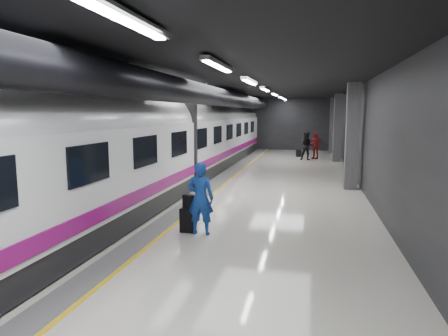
# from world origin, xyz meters

# --- Properties ---
(ground) EXTENTS (40.00, 40.00, 0.00)m
(ground) POSITION_xyz_m (0.00, 0.00, 0.00)
(ground) COLOR silver
(ground) RESTS_ON ground
(platform_hall) EXTENTS (10.02, 40.02, 4.51)m
(platform_hall) POSITION_xyz_m (-0.29, 0.96, 3.54)
(platform_hall) COLOR black
(platform_hall) RESTS_ON ground
(train) EXTENTS (3.05, 38.00, 4.05)m
(train) POSITION_xyz_m (-3.25, -0.00, 2.07)
(train) COLOR black
(train) RESTS_ON ground
(traveler_main) EXTENTS (0.72, 0.48, 1.96)m
(traveler_main) POSITION_xyz_m (0.03, -5.66, 0.98)
(traveler_main) COLOR blue
(traveler_main) RESTS_ON ground
(suitcase_main) EXTENTS (0.42, 0.28, 0.66)m
(suitcase_main) POSITION_xyz_m (-0.36, -5.55, 0.33)
(suitcase_main) COLOR black
(suitcase_main) RESTS_ON ground
(shoulder_bag) EXTENTS (0.31, 0.22, 0.38)m
(shoulder_bag) POSITION_xyz_m (-0.36, -5.53, 0.85)
(shoulder_bag) COLOR black
(shoulder_bag) RESTS_ON suitcase_main
(traveler_far_a) EXTENTS (0.98, 0.78, 1.96)m
(traveler_far_a) POSITION_xyz_m (2.57, 12.24, 0.98)
(traveler_far_a) COLOR black
(traveler_far_a) RESTS_ON ground
(traveler_far_b) EXTENTS (1.19, 0.95, 1.89)m
(traveler_far_b) POSITION_xyz_m (3.15, 13.28, 0.95)
(traveler_far_b) COLOR maroon
(traveler_far_b) RESTS_ON ground
(suitcase_far) EXTENTS (0.41, 0.33, 0.53)m
(suitcase_far) POSITION_xyz_m (1.97, 14.41, 0.27)
(suitcase_far) COLOR black
(suitcase_far) RESTS_ON ground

